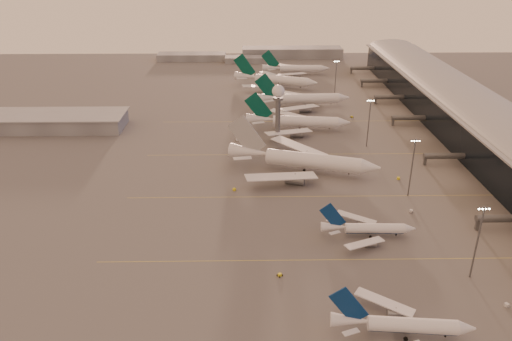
{
  "coord_description": "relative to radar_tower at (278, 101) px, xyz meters",
  "views": [
    {
      "loc": [
        -10.51,
        -125.93,
        94.11
      ],
      "look_at": [
        -7.28,
        63.35,
        8.05
      ],
      "focal_mm": 35.0,
      "sensor_mm": 36.0,
      "label": 1
    }
  ],
  "objects": [
    {
      "name": "mast_d",
      "position": [
        43.0,
        80.0,
        -7.21
      ],
      "size": [
        3.6,
        0.56,
        25.0
      ],
      "color": "#515358",
      "rests_on": "ground"
    },
    {
      "name": "ground",
      "position": [
        -5.0,
        -120.0,
        -20.95
      ],
      "size": [
        700.0,
        700.0,
        0.0
      ],
      "primitive_type": "plane",
      "color": "#595757",
      "rests_on": "ground"
    },
    {
      "name": "greentail_c",
      "position": [
        4.68,
        106.08,
        -16.94
      ],
      "size": [
        60.06,
        47.69,
        22.71
      ],
      "color": "silver",
      "rests_on": "ground"
    },
    {
      "name": "gsv_catering_b",
      "position": [
        50.56,
        -49.56,
        -18.76
      ],
      "size": [
        5.55,
        2.97,
        4.38
      ],
      "color": "yellow",
      "rests_on": "ground"
    },
    {
      "name": "hangar",
      "position": [
        -125.0,
        20.0,
        -16.63
      ],
      "size": [
        82.0,
        27.0,
        8.5
      ],
      "color": "slate",
      "rests_on": "ground"
    },
    {
      "name": "gsv_truck_b",
      "position": [
        47.47,
        -79.21,
        -19.72
      ],
      "size": [
        6.34,
        3.96,
        2.41
      ],
      "color": "silver",
      "rests_on": "ground"
    },
    {
      "name": "mast_b",
      "position": [
        50.0,
        -65.0,
        -7.21
      ],
      "size": [
        3.6,
        0.56,
        25.0
      ],
      "color": "#515358",
      "rests_on": "ground"
    },
    {
      "name": "mast_a",
      "position": [
        53.0,
        -120.0,
        -7.21
      ],
      "size": [
        3.6,
        0.56,
        25.0
      ],
      "color": "#515358",
      "rests_on": "ground"
    },
    {
      "name": "gsv_catering_a",
      "position": [
        57.94,
        -133.93,
        -18.74
      ],
      "size": [
        5.89,
        4.39,
        4.42
      ],
      "color": "silver",
      "rests_on": "ground"
    },
    {
      "name": "gsv_tug_mid",
      "position": [
        -5.94,
        -118.61,
        -20.47
      ],
      "size": [
        3.58,
        3.71,
        0.92
      ],
      "color": "yellow",
      "rests_on": "ground"
    },
    {
      "name": "gsv_truck_d",
      "position": [
        -21.53,
        -0.85,
        -19.66
      ],
      "size": [
        4.58,
        6.63,
        2.53
      ],
      "color": "silver",
      "rests_on": "ground"
    },
    {
      "name": "narrowbody_near",
      "position": [
        24.37,
        -145.03,
        -17.92
      ],
      "size": [
        38.28,
        30.44,
        14.96
      ],
      "color": "silver",
      "rests_on": "ground"
    },
    {
      "name": "greentail_b",
      "position": [
        19.7,
        58.65,
        -17.08
      ],
      "size": [
        60.41,
        48.71,
        21.93
      ],
      "color": "silver",
      "rests_on": "ground"
    },
    {
      "name": "narrowbody_mid",
      "position": [
        26.37,
        -95.92,
        -18.25
      ],
      "size": [
        34.1,
        27.21,
        13.32
      ],
      "color": "silver",
      "rests_on": "ground"
    },
    {
      "name": "mast_c",
      "position": [
        45.0,
        -10.0,
        -7.21
      ],
      "size": [
        3.6,
        0.56,
        25.0
      ],
      "color": "#515358",
      "rests_on": "ground"
    },
    {
      "name": "terminal",
      "position": [
        102.88,
        -9.91,
        -10.43
      ],
      "size": [
        57.0,
        362.0,
        23.04
      ],
      "color": "black",
      "rests_on": "ground"
    },
    {
      "name": "greentail_d",
      "position": [
        22.85,
        144.16,
        -17.49
      ],
      "size": [
        53.96,
        43.58,
        19.6
      ],
      "color": "silver",
      "rests_on": "ground"
    },
    {
      "name": "greentail_a",
      "position": [
        12.3,
        14.95,
        -17.21
      ],
      "size": [
        58.3,
        46.88,
        21.19
      ],
      "color": "silver",
      "rests_on": "ground"
    },
    {
      "name": "taxiway_markings",
      "position": [
        25.0,
        -64.0,
        -20.94
      ],
      "size": [
        180.0,
        185.25,
        0.02
      ],
      "color": "gold",
      "rests_on": "ground"
    },
    {
      "name": "radar_tower",
      "position": [
        0.0,
        0.0,
        0.0
      ],
      "size": [
        6.4,
        6.4,
        31.1
      ],
      "color": "#515358",
      "rests_on": "ground"
    },
    {
      "name": "widebody_white",
      "position": [
        9.25,
        -40.69,
        -16.69
      ],
      "size": [
        67.65,
        53.41,
        24.55
      ],
      "color": "silver",
      "rests_on": "ground"
    },
    {
      "name": "gsv_truck_c",
      "position": [
        -21.06,
        -58.96,
        -19.79
      ],
      "size": [
        5.89,
        4.61,
        2.28
      ],
      "color": "yellow",
      "rests_on": "ground"
    },
    {
      "name": "distant_horizon",
      "position": [
        -2.38,
        205.14,
        -17.06
      ],
      "size": [
        165.0,
        37.5,
        9.0
      ],
      "color": "slate",
      "rests_on": "ground"
    },
    {
      "name": "gsv_tug_hangar",
      "position": [
        46.4,
        36.25,
        -20.48
      ],
      "size": [
        3.73,
        3.09,
        0.92
      ],
      "color": "yellow",
      "rests_on": "ground"
    },
    {
      "name": "gsv_tug_far",
      "position": [
        9.94,
        -13.42,
        -20.37
      ],
      "size": [
        4.46,
        4.51,
        1.13
      ],
      "color": "silver",
      "rests_on": "ground"
    }
  ]
}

